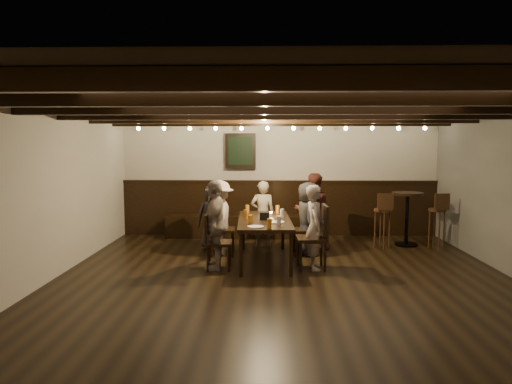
{
  "coord_description": "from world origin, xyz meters",
  "views": [
    {
      "loc": [
        -0.24,
        -5.95,
        1.89
      ],
      "look_at": [
        -0.43,
        1.3,
        1.12
      ],
      "focal_mm": 32.0,
      "sensor_mm": 36.0,
      "label": 1
    }
  ],
  "objects_px": {
    "dining_table": "(264,223)",
    "bar_stool_right": "(437,227)",
    "bar_stool_left": "(382,227)",
    "person_right_near": "(308,219)",
    "chair_right_near": "(305,239)",
    "person_bench_left": "(213,217)",
    "person_left_near": "(220,218)",
    "chair_left_near": "(221,239)",
    "high_top_table": "(407,211)",
    "person_left_far": "(215,225)",
    "person_bench_centre": "(263,214)",
    "person_right_far": "(315,227)",
    "chair_right_far": "(313,250)",
    "chair_left_far": "(218,252)",
    "person_bench_right": "(313,211)"
  },
  "relations": [
    {
      "from": "chair_left_near",
      "to": "bar_stool_left",
      "type": "distance_m",
      "value": 2.95
    },
    {
      "from": "chair_left_near",
      "to": "person_bench_centre",
      "type": "xyz_separation_m",
      "value": [
        0.7,
        0.63,
        0.33
      ]
    },
    {
      "from": "chair_right_far",
      "to": "person_left_far",
      "type": "height_order",
      "value": "person_left_far"
    },
    {
      "from": "chair_right_near",
      "to": "bar_stool_right",
      "type": "bearing_deg",
      "value": -78.21
    },
    {
      "from": "dining_table",
      "to": "chair_left_far",
      "type": "distance_m",
      "value": 0.93
    },
    {
      "from": "person_left_near",
      "to": "person_right_near",
      "type": "relative_size",
      "value": 1.03
    },
    {
      "from": "person_bench_centre",
      "to": "high_top_table",
      "type": "bearing_deg",
      "value": -178.12
    },
    {
      "from": "chair_left_near",
      "to": "person_bench_left",
      "type": "distance_m",
      "value": 0.58
    },
    {
      "from": "person_right_far",
      "to": "bar_stool_left",
      "type": "height_order",
      "value": "person_right_far"
    },
    {
      "from": "chair_left_near",
      "to": "person_right_near",
      "type": "xyz_separation_m",
      "value": [
        1.47,
        0.05,
        0.34
      ]
    },
    {
      "from": "dining_table",
      "to": "person_left_near",
      "type": "height_order",
      "value": "person_left_near"
    },
    {
      "from": "person_right_near",
      "to": "chair_left_far",
      "type": "bearing_deg",
      "value": 121.51
    },
    {
      "from": "chair_right_far",
      "to": "person_left_near",
      "type": "height_order",
      "value": "person_left_near"
    },
    {
      "from": "person_bench_right",
      "to": "person_right_far",
      "type": "distance_m",
      "value": 1.36
    },
    {
      "from": "bar_stool_left",
      "to": "person_right_near",
      "type": "bearing_deg",
      "value": -161.17
    },
    {
      "from": "dining_table",
      "to": "chair_right_near",
      "type": "relative_size",
      "value": 2.1
    },
    {
      "from": "person_bench_right",
      "to": "bar_stool_right",
      "type": "bearing_deg",
      "value": -178.38
    },
    {
      "from": "chair_right_near",
      "to": "person_left_far",
      "type": "xyz_separation_m",
      "value": [
        -1.43,
        -0.95,
        0.41
      ]
    },
    {
      "from": "person_right_near",
      "to": "chair_right_near",
      "type": "bearing_deg",
      "value": 90.0
    },
    {
      "from": "bar_stool_right",
      "to": "bar_stool_left",
      "type": "bearing_deg",
      "value": 173.21
    },
    {
      "from": "person_bench_left",
      "to": "person_left_near",
      "type": "distance_m",
      "value": 0.48
    },
    {
      "from": "chair_left_near",
      "to": "bar_stool_left",
      "type": "xyz_separation_m",
      "value": [
        2.88,
        0.61,
        0.1
      ]
    },
    {
      "from": "chair_left_near",
      "to": "person_right_near",
      "type": "height_order",
      "value": "person_right_near"
    },
    {
      "from": "dining_table",
      "to": "bar_stool_right",
      "type": "distance_m",
      "value": 3.34
    },
    {
      "from": "person_bench_centre",
      "to": "person_left_far",
      "type": "height_order",
      "value": "person_left_far"
    },
    {
      "from": "dining_table",
      "to": "bar_stool_left",
      "type": "distance_m",
      "value": 2.39
    },
    {
      "from": "chair_left_near",
      "to": "high_top_table",
      "type": "distance_m",
      "value": 3.5
    },
    {
      "from": "chair_right_far",
      "to": "high_top_table",
      "type": "bearing_deg",
      "value": -51.09
    },
    {
      "from": "chair_left_near",
      "to": "person_right_far",
      "type": "bearing_deg",
      "value": 58.51
    },
    {
      "from": "chair_left_far",
      "to": "person_right_near",
      "type": "distance_m",
      "value": 1.76
    },
    {
      "from": "person_bench_right",
      "to": "person_right_near",
      "type": "xyz_separation_m",
      "value": [
        -0.13,
        -0.46,
        -0.06
      ]
    },
    {
      "from": "chair_left_near",
      "to": "chair_right_far",
      "type": "relative_size",
      "value": 0.94
    },
    {
      "from": "high_top_table",
      "to": "bar_stool_right",
      "type": "height_order",
      "value": "bar_stool_right"
    },
    {
      "from": "dining_table",
      "to": "person_bench_left",
      "type": "xyz_separation_m",
      "value": [
        -0.93,
        0.87,
        -0.04
      ]
    },
    {
      "from": "person_right_near",
      "to": "bar_stool_left",
      "type": "bearing_deg",
      "value": -70.7
    },
    {
      "from": "dining_table",
      "to": "bar_stool_right",
      "type": "relative_size",
      "value": 1.84
    },
    {
      "from": "chair_left_near",
      "to": "chair_right_far",
      "type": "height_order",
      "value": "chair_right_far"
    },
    {
      "from": "dining_table",
      "to": "person_right_near",
      "type": "distance_m",
      "value": 0.87
    },
    {
      "from": "chair_right_near",
      "to": "person_left_far",
      "type": "relative_size",
      "value": 0.65
    },
    {
      "from": "person_bench_centre",
      "to": "high_top_table",
      "type": "distance_m",
      "value": 2.69
    },
    {
      "from": "person_left_near",
      "to": "person_right_near",
      "type": "distance_m",
      "value": 1.5
    },
    {
      "from": "person_bench_centre",
      "to": "person_bench_right",
      "type": "xyz_separation_m",
      "value": [
        0.9,
        -0.12,
        0.07
      ]
    },
    {
      "from": "person_bench_right",
      "to": "dining_table",
      "type": "bearing_deg",
      "value": 45.0
    },
    {
      "from": "chair_left_near",
      "to": "chair_left_far",
      "type": "distance_m",
      "value": 0.9
    },
    {
      "from": "bar_stool_left",
      "to": "high_top_table",
      "type": "bearing_deg",
      "value": 19.79
    },
    {
      "from": "person_left_near",
      "to": "person_left_far",
      "type": "relative_size",
      "value": 0.95
    },
    {
      "from": "chair_left_near",
      "to": "dining_table",
      "type": "bearing_deg",
      "value": 57.97
    },
    {
      "from": "chair_right_near",
      "to": "person_bench_left",
      "type": "distance_m",
      "value": 1.71
    },
    {
      "from": "person_left_far",
      "to": "person_bench_centre",
      "type": "bearing_deg",
      "value": 153.43
    },
    {
      "from": "dining_table",
      "to": "bar_stool_left",
      "type": "height_order",
      "value": "bar_stool_left"
    }
  ]
}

